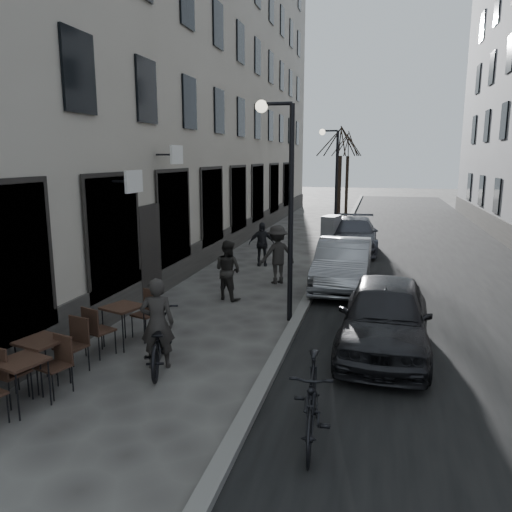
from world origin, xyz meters
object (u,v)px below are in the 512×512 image
at_px(bicycle, 158,340).
at_px(car_near, 385,315).
at_px(streetlamp_near, 284,187).
at_px(tree_near, 341,140).
at_px(car_far, 354,235).
at_px(bistro_set_b, 43,358).
at_px(utility_cabinet, 331,234).
at_px(car_mid, 343,264).
at_px(pedestrian_mid, 277,254).
at_px(tree_far, 348,144).
at_px(bistro_set_a, 22,379).
at_px(streetlamp_far, 333,172).
at_px(moped, 312,401).
at_px(pedestrian_near, 228,270).
at_px(bistro_set_c, 124,321).
at_px(pedestrian_far, 262,244).

relative_size(bicycle, car_near, 0.46).
height_order(streetlamp_near, bicycle, streetlamp_near).
distance_m(tree_near, car_far, 6.86).
relative_size(bistro_set_b, utility_cabinet, 1.16).
bearing_deg(car_mid, pedestrian_mid, 179.68).
height_order(tree_far, bistro_set_a, tree_far).
xyz_separation_m(tree_far, pedestrian_mid, (-0.91, -17.55, -3.76)).
distance_m(streetlamp_far, bistro_set_a, 17.68).
bearing_deg(car_far, bistro_set_a, -107.95).
height_order(bicycle, car_far, car_far).
bearing_deg(pedestrian_mid, car_near, 86.33).
height_order(bistro_set_a, utility_cabinet, utility_cabinet).
distance_m(car_near, moped, 3.75).
distance_m(streetlamp_far, moped, 17.27).
bearing_deg(streetlamp_near, moped, -74.72).
bearing_deg(moped, tree_near, 88.86).
distance_m(bistro_set_a, pedestrian_near, 6.71).
height_order(bistro_set_a, bicycle, bicycle).
bearing_deg(bistro_set_b, tree_near, 93.64).
height_order(bistro_set_c, bicycle, bicycle).
bearing_deg(utility_cabinet, car_mid, -67.11).
height_order(tree_far, car_mid, tree_far).
bearing_deg(bistro_set_c, pedestrian_mid, 89.79).
bearing_deg(pedestrian_near, car_mid, -122.47).
relative_size(utility_cabinet, pedestrian_near, 0.92).
distance_m(tree_near, bistro_set_c, 18.15).
height_order(bistro_set_b, bicycle, bicycle).
height_order(streetlamp_far, car_far, streetlamp_far).
bearing_deg(bicycle, bistro_set_a, 36.41).
height_order(car_near, car_mid, car_near).
height_order(bistro_set_c, pedestrian_near, pedestrian_near).
relative_size(pedestrian_mid, moped, 0.92).
relative_size(bistro_set_a, moped, 0.85).
height_order(bistro_set_c, car_far, car_far).
height_order(streetlamp_near, pedestrian_near, streetlamp_near).
distance_m(bistro_set_c, moped, 4.97).
bearing_deg(utility_cabinet, bistro_set_a, -89.56).
bearing_deg(pedestrian_far, car_near, -75.65).
distance_m(streetlamp_near, moped, 5.81).
bearing_deg(pedestrian_mid, streetlamp_near, 66.63).
relative_size(utility_cabinet, car_far, 0.32).
relative_size(pedestrian_near, car_far, 0.35).
relative_size(streetlamp_near, streetlamp_far, 1.00).
height_order(tree_far, utility_cabinet, tree_far).
height_order(bistro_set_b, car_far, car_far).
distance_m(pedestrian_near, car_near, 4.98).
distance_m(streetlamp_far, bistro_set_b, 17.00).
xyz_separation_m(streetlamp_far, car_near, (2.35, -13.40, -2.43)).
distance_m(bistro_set_b, pedestrian_far, 10.39).
relative_size(pedestrian_mid, car_far, 0.39).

